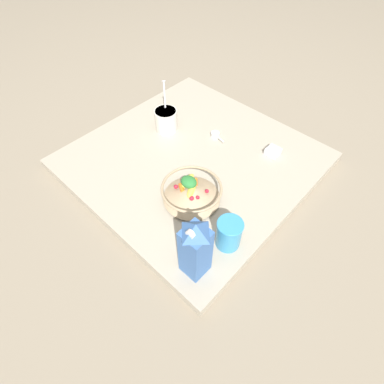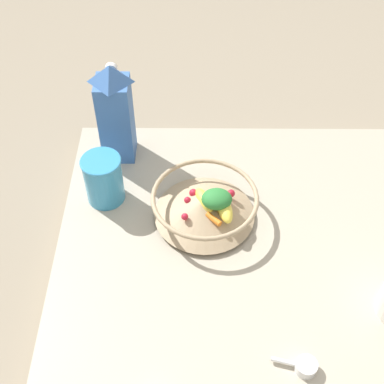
# 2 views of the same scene
# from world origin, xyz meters

# --- Properties ---
(ground_plane) EXTENTS (6.00, 6.00, 0.00)m
(ground_plane) POSITION_xyz_m (0.00, 0.00, 0.00)
(ground_plane) COLOR gray
(countertop) EXTENTS (0.93, 0.93, 0.04)m
(countertop) POSITION_xyz_m (0.00, 0.00, 0.02)
(countertop) COLOR #B2A893
(countertop) RESTS_ON ground_plane
(fruit_bowl) EXTENTS (0.23, 0.23, 0.09)m
(fruit_bowl) POSITION_xyz_m (0.15, -0.17, 0.09)
(fruit_bowl) COLOR tan
(fruit_bowl) RESTS_ON countertop
(milk_carton) EXTENTS (0.07, 0.07, 0.25)m
(milk_carton) POSITION_xyz_m (0.36, -0.37, 0.17)
(milk_carton) COLOR #3D6BB2
(milk_carton) RESTS_ON countertop
(drinking_cup) EXTENTS (0.09, 0.09, 0.12)m
(drinking_cup) POSITION_xyz_m (0.38, -0.23, 0.10)
(drinking_cup) COLOR #3893C6
(drinking_cup) RESTS_ON countertop
(measuring_scoop) EXTENTS (0.08, 0.04, 0.02)m
(measuring_scoop) POSITION_xyz_m (-0.01, 0.17, 0.05)
(measuring_scoop) COLOR white
(measuring_scoop) RESTS_ON countertop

